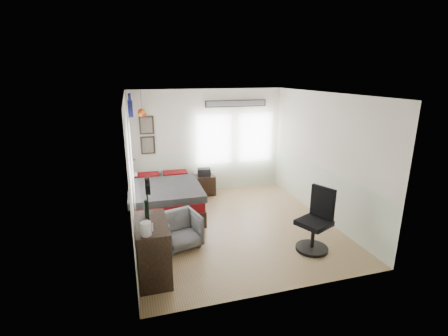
{
  "coord_description": "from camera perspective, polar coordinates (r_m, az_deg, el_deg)",
  "views": [
    {
      "loc": [
        -1.92,
        -5.9,
        3.06
      ],
      "look_at": [
        -0.1,
        0.4,
        1.15
      ],
      "focal_mm": 26.0,
      "sensor_mm": 36.0,
      "label": 1
    }
  ],
  "objects": [
    {
      "name": "ground_plane",
      "position": [
        6.92,
        1.74,
        -10.06
      ],
      "size": [
        4.0,
        4.5,
        0.01
      ],
      "primitive_type": "cube",
      "color": "olive"
    },
    {
      "name": "room_shell",
      "position": [
        6.52,
        0.71,
        3.41
      ],
      "size": [
        4.02,
        4.52,
        2.71
      ],
      "color": "beige",
      "rests_on": "ground_plane"
    },
    {
      "name": "wall_decor",
      "position": [
        7.95,
        -10.24,
        9.06
      ],
      "size": [
        3.55,
        1.32,
        1.44
      ],
      "color": "black",
      "rests_on": "room_shell"
    },
    {
      "name": "bed",
      "position": [
        7.54,
        -10.35,
        -5.23
      ],
      "size": [
        1.59,
        2.17,
        0.68
      ],
      "rotation": [
        0.0,
        0.0,
        -0.02
      ],
      "color": "black",
      "rests_on": "ground_plane"
    },
    {
      "name": "dresser",
      "position": [
        5.29,
        -12.41,
        -13.76
      ],
      "size": [
        0.48,
        1.0,
        0.9
      ],
      "primitive_type": "cube",
      "color": "black",
      "rests_on": "ground_plane"
    },
    {
      "name": "armchair",
      "position": [
        6.08,
        -7.71,
        -10.75
      ],
      "size": [
        0.82,
        0.83,
        0.63
      ],
      "primitive_type": "imported",
      "rotation": [
        0.0,
        0.0,
        0.24
      ],
      "color": "slate",
      "rests_on": "ground_plane"
    },
    {
      "name": "nightstand",
      "position": [
        8.51,
        -3.48,
        -3.01
      ],
      "size": [
        0.53,
        0.44,
        0.51
      ],
      "primitive_type": "cube",
      "rotation": [
        0.0,
        0.0,
        0.05
      ],
      "color": "black",
      "rests_on": "ground_plane"
    },
    {
      "name": "task_chair",
      "position": [
        6.08,
        15.83,
        -9.63
      ],
      "size": [
        0.67,
        0.67,
        1.15
      ],
      "rotation": [
        0.0,
        0.0,
        0.42
      ],
      "color": "black",
      "rests_on": "ground_plane"
    },
    {
      "name": "kettle",
      "position": [
        4.69,
        -13.54,
        -10.34
      ],
      "size": [
        0.17,
        0.15,
        0.2
      ],
      "rotation": [
        0.0,
        0.0,
        -0.05
      ],
      "color": "silver",
      "rests_on": "dresser"
    },
    {
      "name": "bottle",
      "position": [
        5.22,
        -13.44,
        -6.98
      ],
      "size": [
        0.07,
        0.07,
        0.28
      ],
      "primitive_type": "cylinder",
      "color": "black",
      "rests_on": "dresser"
    },
    {
      "name": "stand_fan",
      "position": [
        4.98,
        -13.35,
        -3.21
      ],
      "size": [
        0.07,
        0.29,
        0.7
      ],
      "rotation": [
        0.0,
        0.0,
        0.01
      ],
      "color": "black",
      "rests_on": "dresser"
    },
    {
      "name": "black_bag",
      "position": [
        8.4,
        -3.52,
        -0.72
      ],
      "size": [
        0.36,
        0.26,
        0.19
      ],
      "primitive_type": "cube",
      "rotation": [
        0.0,
        0.0,
        -0.16
      ],
      "color": "black",
      "rests_on": "nightstand"
    }
  ]
}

